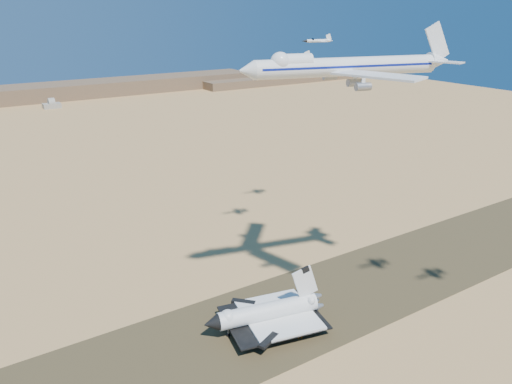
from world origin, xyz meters
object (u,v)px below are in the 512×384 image
shuttle (267,313)px  chase_jet_c (295,59)px  crew_b (289,330)px  crew_a (298,336)px  crew_c (302,336)px  carrier_747 (341,67)px  chase_jet_d (318,41)px

shuttle → chase_jet_c: bearing=57.1°
crew_b → crew_a: bearing=144.9°
crew_c → chase_jet_c: (33.12, 51.84, 86.57)m
carrier_747 → crew_c: carrier_747 is taller
shuttle → chase_jet_c: size_ratio=2.81×
carrier_747 → crew_b: (-19.72, -2.96, -88.51)m
crew_c → chase_jet_c: 106.20m
crew_c → chase_jet_d: bearing=-68.5°
crew_b → crew_c: (1.41, -5.10, 0.14)m
carrier_747 → chase_jet_c: carrier_747 is taller
shuttle → chase_jet_d: 123.58m
carrier_747 → chase_jet_d: 74.15m
crew_c → chase_jet_d: chase_jet_d is taller
chase_jet_d → chase_jet_c: bearing=-133.8°
crew_b → chase_jet_c: 104.38m
crew_c → carrier_747: bearing=-94.3°
crew_a → chase_jet_c: (34.11, 51.33, 86.58)m
carrier_747 → chase_jet_c: 46.26m
crew_b → crew_c: size_ratio=0.85×
chase_jet_d → crew_a: bearing=-119.0°
crew_b → chase_jet_d: bearing=-83.7°
shuttle → carrier_747: size_ratio=0.60×
crew_a → crew_c: 1.11m
crew_c → crew_b: bearing=-12.6°
carrier_747 → chase_jet_c: (14.81, 43.79, -1.80)m
crew_b → chase_jet_d: 127.85m
crew_c → shuttle: bearing=0.7°
crew_a → crew_c: size_ratio=0.99×
crew_b → crew_c: bearing=155.1°
shuttle → crew_a: 13.48m
chase_jet_d → shuttle: bearing=-126.6°
chase_jet_c → crew_a: bearing=-112.0°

